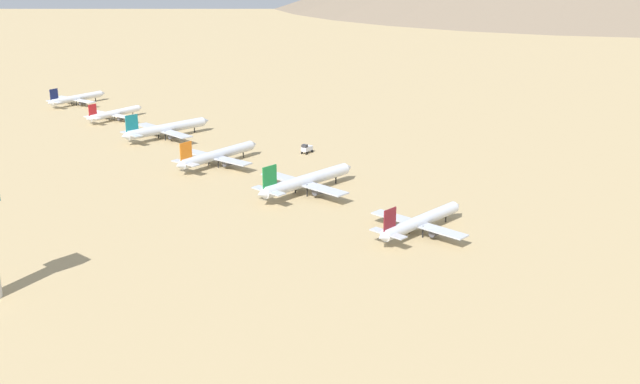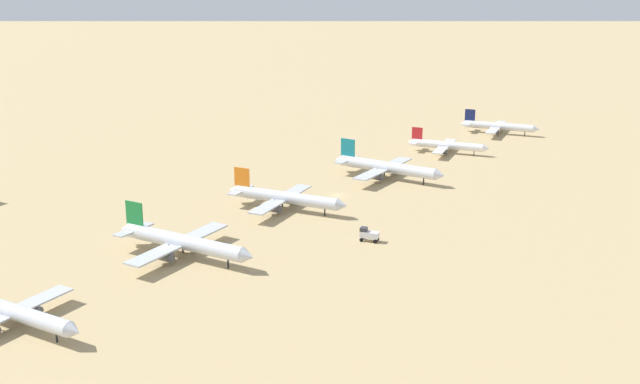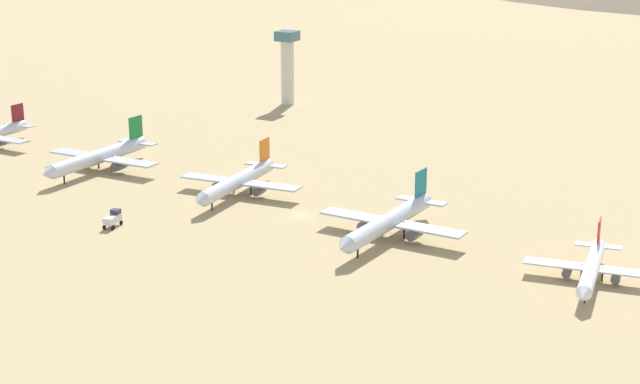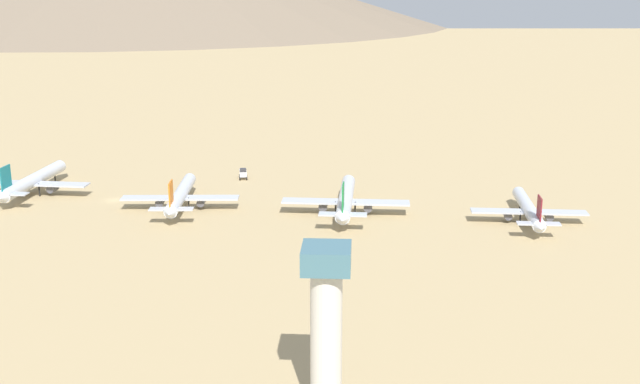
{
  "view_description": "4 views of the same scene",
  "coord_description": "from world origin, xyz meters",
  "px_view_note": "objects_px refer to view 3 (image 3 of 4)",
  "views": [
    {
      "loc": [
        -185.39,
        -235.86,
        78.57
      ],
      "look_at": [
        -12.84,
        -79.16,
        3.24
      ],
      "focal_mm": 42.82,
      "sensor_mm": 36.0,
      "label": 1
    },
    {
      "loc": [
        115.06,
        -219.94,
        75.25
      ],
      "look_at": [
        0.57,
        -13.23,
        4.71
      ],
      "focal_mm": 43.68,
      "sensor_mm": 36.0,
      "label": 2
    },
    {
      "loc": [
        203.71,
        113.15,
        75.6
      ],
      "look_at": [
        -5.09,
        3.14,
        5.13
      ],
      "focal_mm": 56.04,
      "sensor_mm": 36.0,
      "label": 3
    },
    {
      "loc": [
        -225.97,
        -74.67,
        65.48
      ],
      "look_at": [
        -12.47,
        -62.67,
        6.99
      ],
      "focal_mm": 44.75,
      "sensor_mm": 36.0,
      "label": 4
    }
  ],
  "objects_px": {
    "parked_jet_1": "(100,156)",
    "parked_jet_4": "(592,267)",
    "control_tower": "(287,64)",
    "service_truck": "(113,218)",
    "parked_jet_2": "(238,181)",
    "parked_jet_3": "(390,221)"
  },
  "relations": [
    {
      "from": "parked_jet_4",
      "to": "control_tower",
      "type": "bearing_deg",
      "value": -131.75
    },
    {
      "from": "parked_jet_3",
      "to": "service_truck",
      "type": "bearing_deg",
      "value": -69.95
    },
    {
      "from": "parked_jet_4",
      "to": "control_tower",
      "type": "xyz_separation_m",
      "value": [
        -127.86,
        -143.26,
        12.11
      ]
    },
    {
      "from": "parked_jet_2",
      "to": "service_truck",
      "type": "distance_m",
      "value": 37.65
    },
    {
      "from": "parked_jet_2",
      "to": "parked_jet_3",
      "type": "xyz_separation_m",
      "value": [
        12.9,
        48.74,
        0.23
      ]
    },
    {
      "from": "parked_jet_1",
      "to": "parked_jet_4",
      "type": "height_order",
      "value": "parked_jet_1"
    },
    {
      "from": "control_tower",
      "to": "parked_jet_4",
      "type": "bearing_deg",
      "value": 48.25
    },
    {
      "from": "parked_jet_1",
      "to": "parked_jet_2",
      "type": "distance_m",
      "value": 47.76
    },
    {
      "from": "parked_jet_4",
      "to": "service_truck",
      "type": "distance_m",
      "value": 110.0
    },
    {
      "from": "service_truck",
      "to": "control_tower",
      "type": "height_order",
      "value": "control_tower"
    },
    {
      "from": "parked_jet_1",
      "to": "parked_jet_2",
      "type": "xyz_separation_m",
      "value": [
        2.26,
        47.71,
        -0.28
      ]
    },
    {
      "from": "parked_jet_4",
      "to": "control_tower",
      "type": "relative_size",
      "value": 1.23
    },
    {
      "from": "parked_jet_4",
      "to": "service_truck",
      "type": "relative_size",
      "value": 6.12
    },
    {
      "from": "parked_jet_3",
      "to": "service_truck",
      "type": "xyz_separation_m",
      "value": [
        22.46,
        -61.54,
        -2.19
      ]
    },
    {
      "from": "service_truck",
      "to": "control_tower",
      "type": "relative_size",
      "value": 0.2
    },
    {
      "from": "parked_jet_3",
      "to": "parked_jet_4",
      "type": "bearing_deg",
      "value": 83.43
    },
    {
      "from": "parked_jet_2",
      "to": "parked_jet_3",
      "type": "bearing_deg",
      "value": 75.17
    },
    {
      "from": "parked_jet_1",
      "to": "parked_jet_2",
      "type": "relative_size",
      "value": 1.07
    },
    {
      "from": "control_tower",
      "to": "service_truck",
      "type": "bearing_deg",
      "value": 13.43
    },
    {
      "from": "parked_jet_1",
      "to": "service_truck",
      "type": "relative_size",
      "value": 8.05
    },
    {
      "from": "parked_jet_4",
      "to": "control_tower",
      "type": "distance_m",
      "value": 192.4
    },
    {
      "from": "parked_jet_2",
      "to": "parked_jet_4",
      "type": "bearing_deg",
      "value": 79.18
    }
  ]
}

